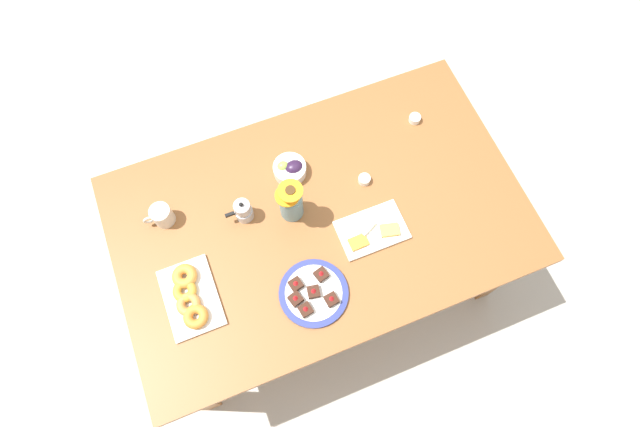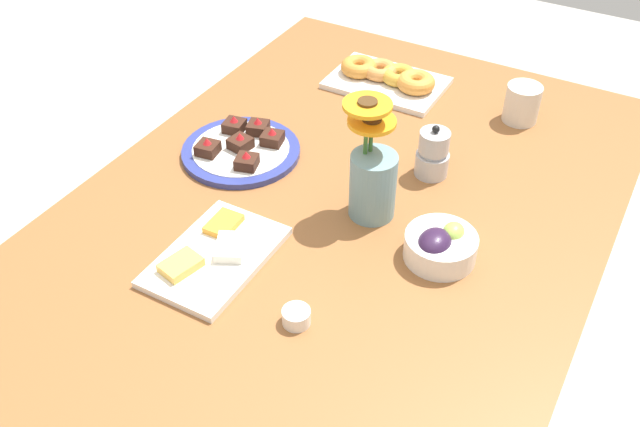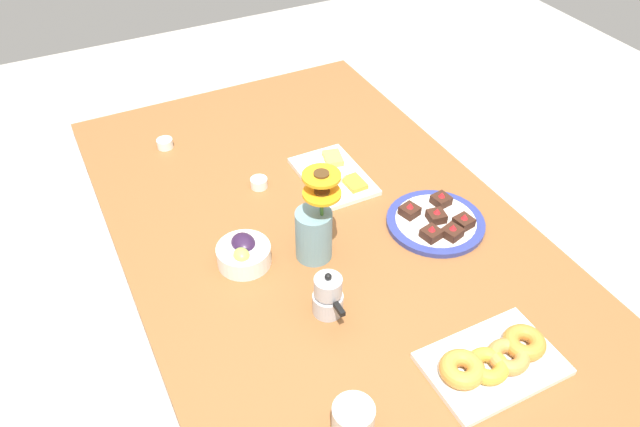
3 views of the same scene
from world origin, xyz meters
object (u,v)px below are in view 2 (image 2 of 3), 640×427
(coffee_mug, at_px, (522,103))
(croissant_platter, at_px, (388,77))
(cheese_platter, at_px, (215,254))
(dessert_plate, at_px, (241,149))
(grape_bowl, at_px, (440,245))
(jam_cup_berry, at_px, (296,316))
(flower_vase, at_px, (372,177))
(moka_pot, at_px, (433,154))
(dining_table, at_px, (320,262))

(coffee_mug, distance_m, croissant_platter, 0.34)
(cheese_platter, relative_size, croissant_platter, 0.92)
(cheese_platter, distance_m, dessert_plate, 0.33)
(cheese_platter, xyz_separation_m, dessert_plate, (0.30, 0.14, 0.00))
(grape_bowl, distance_m, croissant_platter, 0.63)
(grape_bowl, bearing_deg, croissant_platter, 33.72)
(jam_cup_berry, bearing_deg, croissant_platter, 14.39)
(grape_bowl, xyz_separation_m, jam_cup_berry, (-0.26, 0.15, -0.01))
(cheese_platter, height_order, flower_vase, flower_vase)
(croissant_platter, distance_m, flower_vase, 0.50)
(jam_cup_berry, xyz_separation_m, moka_pot, (0.49, -0.04, 0.03))
(croissant_platter, height_order, jam_cup_berry, croissant_platter)
(grape_bowl, height_order, moka_pot, moka_pot)
(dining_table, height_order, cheese_platter, cheese_platter)
(dining_table, xyz_separation_m, dessert_plate, (0.14, 0.27, 0.10))
(coffee_mug, xyz_separation_m, moka_pot, (-0.30, 0.10, 0.00))
(dining_table, relative_size, flower_vase, 6.44)
(dining_table, bearing_deg, cheese_platter, 142.09)
(croissant_platter, height_order, moka_pot, moka_pot)
(coffee_mug, bearing_deg, jam_cup_berry, 170.34)
(croissant_platter, relative_size, moka_pot, 2.38)
(coffee_mug, height_order, flower_vase, flower_vase)
(jam_cup_berry, bearing_deg, cheese_platter, 74.22)
(dining_table, bearing_deg, grape_bowl, -80.30)
(croissant_platter, relative_size, dessert_plate, 1.10)
(cheese_platter, xyz_separation_m, croissant_platter, (0.72, -0.01, 0.01))
(dining_table, relative_size, cheese_platter, 6.15)
(flower_vase, bearing_deg, coffee_mug, -17.99)
(coffee_mug, distance_m, jam_cup_berry, 0.80)
(flower_vase, height_order, moka_pot, flower_vase)
(coffee_mug, xyz_separation_m, croissant_platter, (-0.01, 0.33, -0.02))
(dining_table, distance_m, flower_vase, 0.20)
(coffee_mug, height_order, grape_bowl, coffee_mug)
(grape_bowl, distance_m, flower_vase, 0.18)
(flower_vase, bearing_deg, jam_cup_berry, -176.55)
(cheese_platter, bearing_deg, moka_pot, -29.25)
(dining_table, xyz_separation_m, moka_pot, (0.27, -0.12, 0.13))
(coffee_mug, xyz_separation_m, dessert_plate, (-0.43, 0.49, -0.03))
(grape_bowl, distance_m, jam_cup_berry, 0.30)
(grape_bowl, xyz_separation_m, dessert_plate, (0.10, 0.50, -0.02))
(grape_bowl, relative_size, dessert_plate, 0.51)
(cheese_platter, height_order, moka_pot, moka_pot)
(grape_bowl, relative_size, flower_vase, 0.53)
(coffee_mug, relative_size, jam_cup_berry, 2.39)
(dining_table, height_order, flower_vase, flower_vase)
(grape_bowl, xyz_separation_m, moka_pot, (0.23, 0.11, 0.02))
(flower_vase, bearing_deg, grape_bowl, -108.30)
(dessert_plate, height_order, flower_vase, flower_vase)
(dining_table, distance_m, croissant_platter, 0.58)
(cheese_platter, bearing_deg, grape_bowl, -60.24)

